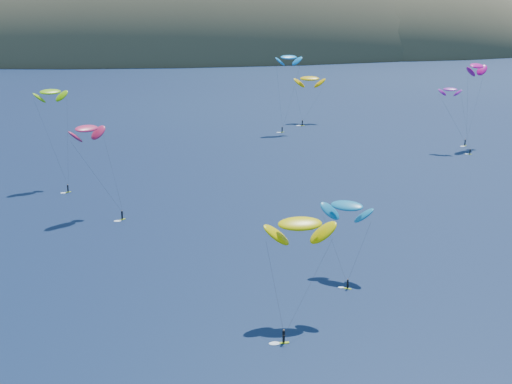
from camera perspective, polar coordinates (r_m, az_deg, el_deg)
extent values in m
ellipsoid|color=#3D3526|center=(613.76, -6.20, 10.02)|extent=(600.00, 300.00, 210.00)
ellipsoid|color=#3D3526|center=(624.30, 8.97, 10.31)|extent=(320.00, 220.00, 156.00)
ellipsoid|color=#3D3526|center=(706.92, 17.38, 10.75)|extent=(240.00, 180.00, 84.00)
cube|color=#AFC916|center=(98.77, 2.22, -11.97)|extent=(1.52, 0.46, 0.08)
cylinder|color=black|center=(98.33, 2.23, -11.48)|extent=(0.35, 0.35, 1.62)
sphere|color=#8C6047|center=(97.91, 2.23, -10.99)|extent=(0.27, 0.27, 0.27)
ellipsoid|color=#E3CC01|center=(102.51, 3.55, -2.55)|extent=(10.02, 4.79, 5.55)
cube|color=#AFC916|center=(175.81, -14.80, -0.01)|extent=(1.49, 1.06, 0.08)
cylinder|color=black|center=(175.57, -14.82, 0.27)|extent=(0.34, 0.34, 1.56)
sphere|color=#8C6047|center=(175.34, -14.84, 0.56)|extent=(0.26, 0.26, 0.26)
ellipsoid|color=#81C808|center=(181.59, -16.14, 7.71)|extent=(9.02, 7.20, 4.57)
cube|color=#AFC916|center=(244.69, 2.10, 4.80)|extent=(1.56, 0.70, 0.08)
cylinder|color=black|center=(244.52, 2.10, 5.02)|extent=(0.35, 0.35, 1.61)
sphere|color=#8C6047|center=(244.35, 2.10, 5.23)|extent=(0.27, 0.27, 0.27)
ellipsoid|color=#0B8CDF|center=(245.40, 2.63, 10.72)|extent=(9.61, 5.73, 5.03)
cube|color=#AFC916|center=(116.36, 7.33, -7.67)|extent=(1.24, 1.04, 0.07)
cylinder|color=black|center=(116.05, 7.35, -7.31)|extent=(0.30, 0.30, 1.35)
sphere|color=#8C6047|center=(115.74, 7.36, -6.95)|extent=(0.23, 0.23, 0.23)
ellipsoid|color=#127AAA|center=(119.63, 7.28, -1.09)|extent=(9.33, 8.26, 4.80)
cube|color=#AFC916|center=(219.88, 16.73, 2.91)|extent=(1.27, 0.89, 0.07)
cylinder|color=black|center=(219.72, 16.75, 3.11)|extent=(0.29, 0.29, 1.33)
sphere|color=#8C6047|center=(219.56, 16.76, 3.31)|extent=(0.22, 0.22, 0.22)
ellipsoid|color=#92179B|center=(222.28, 15.27, 7.93)|extent=(7.08, 5.60, 3.58)
cube|color=#AFC916|center=(231.93, 16.36, 3.58)|extent=(1.56, 1.31, 0.09)
cylinder|color=black|center=(231.73, 16.38, 3.82)|extent=(0.37, 0.37, 1.70)
sphere|color=#8C6047|center=(231.55, 16.40, 4.06)|extent=(0.29, 0.29, 0.29)
ellipsoid|color=#DB0688|center=(231.50, 17.25, 9.62)|extent=(10.89, 9.68, 5.61)
cube|color=#AFC916|center=(152.07, -10.65, -2.18)|extent=(1.44, 1.35, 0.08)
cylinder|color=black|center=(151.79, -10.67, -1.83)|extent=(0.36, 0.36, 1.64)
sphere|color=#8C6047|center=(151.51, -10.69, -1.49)|extent=(0.27, 0.27, 0.27)
ellipsoid|color=#C41F4B|center=(154.07, -13.40, 4.96)|extent=(9.07, 8.68, 4.79)
cube|color=#AFC916|center=(257.54, 3.72, 5.32)|extent=(1.67, 0.83, 0.09)
cylinder|color=black|center=(257.36, 3.73, 5.54)|extent=(0.38, 0.38, 1.72)
sphere|color=#8C6047|center=(257.19, 3.73, 5.76)|extent=(0.29, 0.29, 0.29)
ellipsoid|color=#EEB502|center=(265.22, 4.31, 9.04)|extent=(11.74, 7.44, 6.06)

